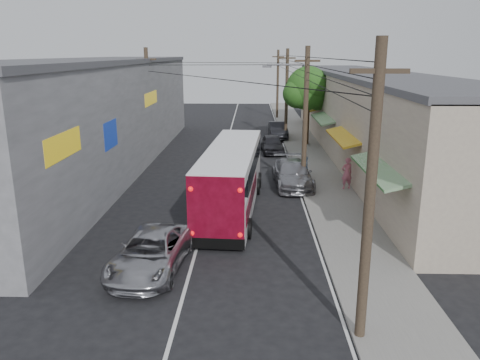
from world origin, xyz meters
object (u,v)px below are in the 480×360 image
at_px(parked_suv, 292,174).
at_px(pedestrian_far, 304,162).
at_px(jeepney, 151,252).
at_px(parked_car_far, 278,130).
at_px(parked_car_mid, 272,144).
at_px(coach_bus, 232,177).
at_px(pedestrian_near, 347,173).

distance_m(parked_suv, pedestrian_far, 2.79).
xyz_separation_m(jeepney, parked_car_far, (6.00, 27.44, 0.05)).
bearing_deg(jeepney, parked_car_far, 83.15).
bearing_deg(parked_car_mid, coach_bus, -104.15).
height_order(parked_suv, parked_car_mid, parked_suv).
bearing_deg(pedestrian_near, parked_car_mid, -85.24).
xyz_separation_m(jeepney, parked_suv, (6.00, 11.26, 0.06)).
distance_m(jeepney, parked_car_far, 28.08).
xyz_separation_m(coach_bus, pedestrian_far, (4.34, 6.84, -0.79)).
bearing_deg(jeepney, pedestrian_far, 68.90).
bearing_deg(jeepney, parked_suv, 67.43).
relative_size(parked_car_far, pedestrian_near, 2.47).
bearing_deg(parked_car_far, pedestrian_far, -88.10).
distance_m(parked_suv, pedestrian_near, 3.13).
bearing_deg(parked_car_mid, parked_car_far, 79.55).
bearing_deg(parked_car_far, coach_bus, -101.55).
relative_size(jeepney, pedestrian_far, 3.39).
bearing_deg(coach_bus, parked_suv, 55.12).
bearing_deg(parked_car_mid, pedestrian_near, -73.55).
relative_size(coach_bus, parked_car_mid, 2.72).
bearing_deg(coach_bus, pedestrian_near, 31.66).
height_order(parked_suv, pedestrian_near, pedestrian_near).
distance_m(coach_bus, pedestrian_far, 8.14).
xyz_separation_m(jeepney, parked_car_mid, (5.20, 20.86, 0.01)).
distance_m(parked_car_far, pedestrian_far, 13.59).
bearing_deg(pedestrian_far, pedestrian_near, 113.85).
distance_m(jeepney, parked_car_mid, 21.50).
bearing_deg(parked_suv, parked_car_far, 87.18).
height_order(coach_bus, parked_car_far, coach_bus).
bearing_deg(parked_suv, parked_car_mid, 91.95).
xyz_separation_m(parked_suv, pedestrian_near, (3.00, -0.86, 0.27)).
height_order(parked_car_far, pedestrian_far, pedestrian_far).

